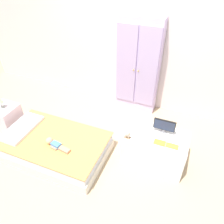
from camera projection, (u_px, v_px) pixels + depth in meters
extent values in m
cube|color=tan|center=(97.00, 158.00, 3.16)|extent=(10.00, 10.00, 0.02)
cube|color=silver|center=(135.00, 31.00, 3.48)|extent=(6.40, 0.05, 2.70)
cube|color=silver|center=(56.00, 149.00, 3.19)|extent=(1.49, 0.91, 0.14)
cube|color=silver|center=(54.00, 143.00, 3.10)|extent=(1.45, 0.87, 0.13)
cube|color=#EA934C|center=(53.00, 139.00, 3.06)|extent=(1.48, 0.90, 0.02)
cube|color=silver|center=(22.00, 128.00, 3.20)|extent=(0.32, 0.65, 0.05)
cube|color=#4C84C6|center=(56.00, 145.00, 2.92)|extent=(0.14, 0.10, 0.06)
cube|color=tan|center=(65.00, 149.00, 2.89)|extent=(0.16, 0.06, 0.04)
cube|color=tan|center=(63.00, 151.00, 2.86)|extent=(0.16, 0.06, 0.04)
cube|color=tan|center=(59.00, 143.00, 2.97)|extent=(0.10, 0.04, 0.03)
cube|color=tan|center=(54.00, 148.00, 2.90)|extent=(0.10, 0.04, 0.03)
sphere|color=tan|center=(50.00, 141.00, 2.96)|extent=(0.09, 0.09, 0.09)
sphere|color=#E0C67F|center=(49.00, 141.00, 2.96)|extent=(0.10, 0.10, 0.10)
cube|color=silver|center=(7.00, 118.00, 3.53)|extent=(0.38, 0.38, 0.43)
cylinder|color=#B7B2AD|center=(2.00, 107.00, 3.39)|extent=(0.08, 0.08, 0.01)
cylinder|color=#B7B2AD|center=(1.00, 105.00, 3.37)|extent=(0.02, 0.02, 0.08)
cone|color=#A8D699|center=(0.00, 100.00, 3.31)|extent=(0.10, 0.10, 0.09)
cube|color=silver|center=(138.00, 67.00, 3.64)|extent=(0.71, 0.22, 1.65)
cube|color=#AF9DC9|center=(126.00, 66.00, 3.58)|extent=(0.33, 0.02, 1.35)
cube|color=#AF9DC9|center=(147.00, 70.00, 3.48)|extent=(0.33, 0.02, 1.35)
sphere|color=gold|center=(134.00, 70.00, 3.55)|extent=(0.02, 0.02, 0.02)
sphere|color=gold|center=(138.00, 71.00, 3.53)|extent=(0.02, 0.02, 0.02)
cube|color=silver|center=(154.00, 148.00, 2.97)|extent=(0.83, 0.50, 0.48)
cylinder|color=#99999E|center=(163.00, 132.00, 2.87)|extent=(0.10, 0.10, 0.01)
cylinder|color=#99999E|center=(163.00, 131.00, 2.85)|extent=(0.02, 0.02, 0.05)
cube|color=black|center=(164.00, 125.00, 2.78)|extent=(0.28, 0.02, 0.16)
cube|color=#28334C|center=(164.00, 126.00, 2.77)|extent=(0.26, 0.01, 0.14)
cube|color=#8E6642|center=(128.00, 137.00, 2.80)|extent=(0.08, 0.01, 0.01)
cube|color=#8E6642|center=(127.00, 138.00, 2.78)|extent=(0.08, 0.01, 0.01)
cube|color=tan|center=(127.00, 135.00, 2.77)|extent=(0.06, 0.02, 0.03)
cylinder|color=tan|center=(129.00, 137.00, 2.78)|extent=(0.01, 0.01, 0.02)
cylinder|color=tan|center=(129.00, 137.00, 2.77)|extent=(0.01, 0.01, 0.02)
cylinder|color=tan|center=(126.00, 136.00, 2.79)|extent=(0.01, 0.01, 0.02)
cylinder|color=tan|center=(126.00, 137.00, 2.78)|extent=(0.01, 0.01, 0.02)
cylinder|color=tan|center=(129.00, 134.00, 2.74)|extent=(0.02, 0.02, 0.02)
sphere|color=tan|center=(129.00, 133.00, 2.73)|extent=(0.03, 0.03, 0.03)
cube|color=orange|center=(160.00, 143.00, 2.72)|extent=(0.14, 0.09, 0.01)
cube|color=gold|center=(172.00, 146.00, 2.67)|extent=(0.15, 0.08, 0.01)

